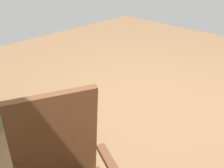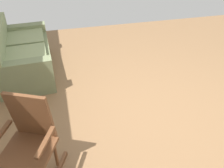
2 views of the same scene
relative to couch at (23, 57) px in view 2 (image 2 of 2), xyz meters
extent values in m
plane|color=olive|center=(-1.64, -1.84, -0.31)|extent=(6.78, 6.78, 0.00)
cube|color=#737D57|center=(0.00, -0.03, -0.08)|extent=(1.65, 0.94, 0.45)
cube|color=gray|center=(-0.36, -0.09, 0.18)|extent=(0.71, 0.68, 0.10)
cube|color=gray|center=(0.37, -0.05, 0.18)|extent=(0.71, 0.68, 0.10)
cube|color=#737D57|center=(-0.71, -0.07, -0.01)|extent=(0.23, 0.86, 0.60)
cube|color=#737D57|center=(0.71, 0.01, -0.01)|extent=(0.23, 0.86, 0.60)
cylinder|color=brown|center=(-2.19, -0.45, -0.06)|extent=(0.04, 0.04, 0.40)
cylinder|color=brown|center=(-2.04, -0.10, -0.06)|extent=(0.04, 0.04, 0.40)
cube|color=brown|center=(-2.29, -0.20, 0.14)|extent=(0.61, 0.63, 0.04)
cube|color=brown|center=(-2.10, -0.28, 0.44)|extent=(0.28, 0.44, 0.60)
cube|color=brown|center=(-2.40, -0.40, 0.36)|extent=(0.37, 0.20, 0.03)
cube|color=brown|center=(-2.21, 0.02, 0.36)|extent=(0.37, 0.20, 0.03)
camera|label=1|loc=(-3.03, 0.27, 1.31)|focal=41.87mm
camera|label=2|loc=(-4.06, -0.65, 2.14)|focal=40.03mm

